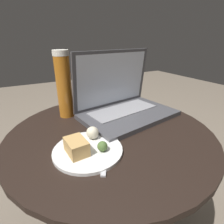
{
  "coord_description": "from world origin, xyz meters",
  "views": [
    {
      "loc": [
        -0.25,
        -0.47,
        0.78
      ],
      "look_at": [
        -0.0,
        -0.01,
        0.56
      ],
      "focal_mm": 28.0,
      "sensor_mm": 36.0,
      "label": 1
    }
  ],
  "objects": [
    {
      "name": "snack_plate",
      "position": [
        -0.12,
        -0.08,
        0.51
      ],
      "size": [
        0.19,
        0.19,
        0.05
      ],
      "color": "white",
      "rests_on": "table"
    },
    {
      "name": "fork",
      "position": [
        -0.07,
        -0.11,
        0.5
      ],
      "size": [
        0.1,
        0.15,
        0.01
      ],
      "color": "silver",
      "rests_on": "table"
    },
    {
      "name": "laptop",
      "position": [
        0.11,
        0.09,
        0.55
      ],
      "size": [
        0.39,
        0.29,
        0.25
      ],
      "color": "#47474C",
      "rests_on": "table"
    },
    {
      "name": "table",
      "position": [
        0.0,
        0.0,
        0.37
      ],
      "size": [
        0.68,
        0.68,
        0.49
      ],
      "color": "#9E9EA3",
      "rests_on": "ground_plane"
    },
    {
      "name": "beer_glass",
      "position": [
        -0.1,
        0.19,
        0.62
      ],
      "size": [
        0.06,
        0.06,
        0.25
      ],
      "color": "#C6701E",
      "rests_on": "table"
    }
  ]
}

